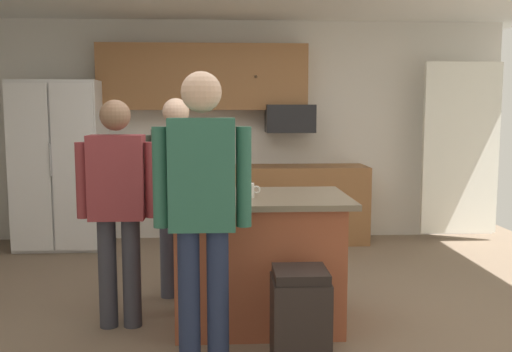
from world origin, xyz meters
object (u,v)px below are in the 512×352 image
at_px(glass_stout_tall, 219,186).
at_px(person_host_foreground, 202,200).
at_px(refrigerator, 61,165).
at_px(person_elder_center, 177,184).
at_px(mug_blue_stoneware, 248,190).
at_px(microwave_over_range, 290,119).
at_px(mug_ceramic_white, 208,184).
at_px(person_guest_right, 118,199).
at_px(trash_bin, 300,319).
at_px(kitchen_island, 258,259).

bearing_deg(glass_stout_tall, person_host_foreground, -95.69).
xyz_separation_m(refrigerator, person_host_foreground, (1.72, -3.20, 0.10)).
relative_size(refrigerator, person_elder_center, 1.14).
height_order(person_host_foreground, glass_stout_tall, person_host_foreground).
bearing_deg(person_host_foreground, glass_stout_tall, 20.58).
bearing_deg(mug_blue_stoneware, microwave_over_range, 77.51).
relative_size(microwave_over_range, person_elder_center, 0.34).
xyz_separation_m(microwave_over_range, mug_ceramic_white, (-0.88, -2.30, -0.46)).
xyz_separation_m(person_guest_right, mug_blue_stoneware, (0.92, -0.08, 0.06)).
bearing_deg(microwave_over_range, person_host_foreground, -104.87).
relative_size(person_host_foreground, glass_stout_tall, 14.69).
bearing_deg(mug_blue_stoneware, trash_bin, -65.78).
distance_m(person_elder_center, trash_bin, 1.72).
bearing_deg(microwave_over_range, kitchen_island, -101.30).
distance_m(kitchen_island, person_host_foreground, 1.00).
relative_size(mug_ceramic_white, trash_bin, 0.20).
xyz_separation_m(microwave_over_range, person_host_foreground, (-0.88, -3.32, -0.42)).
relative_size(mug_blue_stoneware, glass_stout_tall, 1.11).
height_order(refrigerator, trash_bin, refrigerator).
distance_m(mug_blue_stoneware, mug_ceramic_white, 0.47).
bearing_deg(glass_stout_tall, person_elder_center, 123.85).
bearing_deg(mug_blue_stoneware, refrigerator, 128.20).
bearing_deg(kitchen_island, person_host_foreground, -116.26).
height_order(refrigerator, person_host_foreground, refrigerator).
relative_size(microwave_over_range, trash_bin, 0.92).
bearing_deg(person_host_foreground, person_elder_center, 37.16).
distance_m(microwave_over_range, kitchen_island, 2.80).
bearing_deg(trash_bin, microwave_over_range, 84.75).
xyz_separation_m(mug_ceramic_white, trash_bin, (0.58, -1.01, -0.69)).
xyz_separation_m(person_guest_right, trash_bin, (1.20, -0.72, -0.63)).
distance_m(person_host_foreground, trash_bin, 0.93).
bearing_deg(kitchen_island, trash_bin, -73.93).
distance_m(microwave_over_range, trash_bin, 3.52).
bearing_deg(microwave_over_range, person_guest_right, -120.18).
relative_size(kitchen_island, person_guest_right, 0.79).
height_order(person_guest_right, mug_ceramic_white, person_guest_right).
height_order(mug_blue_stoneware, mug_ceramic_white, mug_blue_stoneware).
relative_size(refrigerator, microwave_over_range, 3.34).
bearing_deg(mug_ceramic_white, glass_stout_tall, -65.02).
height_order(refrigerator, microwave_over_range, refrigerator).
relative_size(person_elder_center, glass_stout_tall, 13.65).
height_order(person_host_foreground, mug_ceramic_white, person_host_foreground).
xyz_separation_m(refrigerator, person_elder_center, (1.45, -1.84, 0.01)).
bearing_deg(trash_bin, refrigerator, 125.73).
bearing_deg(microwave_over_range, trash_bin, -95.25).
distance_m(refrigerator, person_elder_center, 2.35).
xyz_separation_m(person_elder_center, mug_blue_stoneware, (0.55, -0.71, 0.05)).
xyz_separation_m(person_host_foreground, person_guest_right, (-0.63, 0.73, -0.10)).
bearing_deg(refrigerator, trash_bin, -54.27).
relative_size(kitchen_island, person_host_foreground, 0.73).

